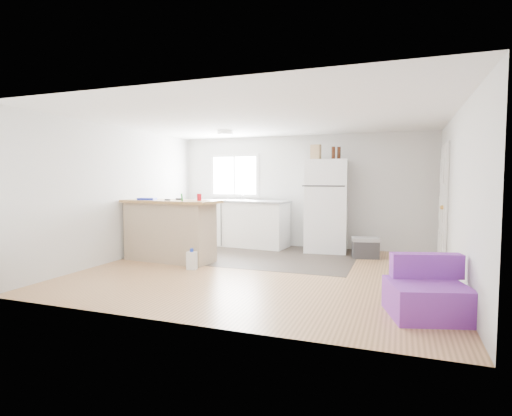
{
  "coord_description": "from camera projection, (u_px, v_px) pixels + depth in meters",
  "views": [
    {
      "loc": [
        2.03,
        -5.94,
        1.45
      ],
      "look_at": [
        -0.38,
        0.7,
        0.95
      ],
      "focal_mm": 28.0,
      "sensor_mm": 36.0,
      "label": 1
    }
  ],
  "objects": [
    {
      "name": "room",
      "position": [
        264.0,
        196.0,
        6.28
      ],
      "size": [
        5.51,
        5.01,
        2.41
      ],
      "color": "olive",
      "rests_on": "ground"
    },
    {
      "name": "vinyl_zone",
      "position": [
        249.0,
        254.0,
        7.78
      ],
      "size": [
        4.05,
        2.5,
        0.0
      ],
      "primitive_type": "cube",
      "color": "#382F2A",
      "rests_on": "floor"
    },
    {
      "name": "window",
      "position": [
        235.0,
        176.0,
        9.11
      ],
      "size": [
        1.18,
        0.06,
        0.98
      ],
      "color": "white",
      "rests_on": "back_wall"
    },
    {
      "name": "interior_door",
      "position": [
        443.0,
        205.0,
        6.81
      ],
      "size": [
        0.11,
        0.92,
        2.1
      ],
      "color": "white",
      "rests_on": "right_wall"
    },
    {
      "name": "ceiling_fixture",
      "position": [
        225.0,
        133.0,
        7.73
      ],
      "size": [
        0.3,
        0.3,
        0.07
      ],
      "primitive_type": "cylinder",
      "color": "white",
      "rests_on": "ceiling"
    },
    {
      "name": "kitchen_cabinets",
      "position": [
        239.0,
        223.0,
        8.79
      ],
      "size": [
        2.31,
        0.91,
        1.3
      ],
      "rotation": [
        0.0,
        0.0,
        -0.09
      ],
      "color": "white",
      "rests_on": "floor"
    },
    {
      "name": "peninsula",
      "position": [
        170.0,
        230.0,
        7.13
      ],
      "size": [
        1.83,
        0.85,
        1.09
      ],
      "rotation": [
        0.0,
        0.0,
        -0.1
      ],
      "color": "#C6B08F",
      "rests_on": "floor"
    },
    {
      "name": "refrigerator",
      "position": [
        326.0,
        206.0,
        8.05
      ],
      "size": [
        0.89,
        0.85,
        1.85
      ],
      "rotation": [
        0.0,
        0.0,
        0.1
      ],
      "color": "white",
      "rests_on": "floor"
    },
    {
      "name": "cooler",
      "position": [
        365.0,
        248.0,
        7.41
      ],
      "size": [
        0.55,
        0.43,
        0.38
      ],
      "rotation": [
        0.0,
        0.0,
        0.21
      ],
      "color": "#313133",
      "rests_on": "floor"
    },
    {
      "name": "purple_seat",
      "position": [
        427.0,
        294.0,
        4.25
      ],
      "size": [
        0.93,
        0.91,
        0.63
      ],
      "rotation": [
        0.0,
        0.0,
        0.28
      ],
      "color": "purple",
      "rests_on": "floor"
    },
    {
      "name": "cleaner_jug",
      "position": [
        192.0,
        260.0,
        6.45
      ],
      "size": [
        0.17,
        0.13,
        0.34
      ],
      "rotation": [
        0.0,
        0.0,
        0.16
      ],
      "color": "white",
      "rests_on": "floor"
    },
    {
      "name": "mop",
      "position": [
        179.0,
        250.0,
        6.94
      ],
      "size": [
        0.21,
        0.35,
        1.23
      ],
      "rotation": [
        0.0,
        0.0,
        0.09
      ],
      "color": "green",
      "rests_on": "floor"
    },
    {
      "name": "red_cup",
      "position": [
        199.0,
        197.0,
        6.89
      ],
      "size": [
        0.09,
        0.09,
        0.12
      ],
      "primitive_type": "cylinder",
      "rotation": [
        0.0,
        0.0,
        -0.21
      ],
      "color": "red",
      "rests_on": "peninsula"
    },
    {
      "name": "blue_tray",
      "position": [
        147.0,
        199.0,
        7.15
      ],
      "size": [
        0.34,
        0.28,
        0.04
      ],
      "primitive_type": "cube",
      "rotation": [
        0.0,
        0.0,
        0.24
      ],
      "color": "#1220B1",
      "rests_on": "peninsula"
    },
    {
      "name": "tool_a",
      "position": [
        179.0,
        199.0,
        7.16
      ],
      "size": [
        0.15,
        0.09,
        0.03
      ],
      "primitive_type": "cube",
      "rotation": [
        0.0,
        0.0,
        -0.29
      ],
      "color": "black",
      "rests_on": "peninsula"
    },
    {
      "name": "tool_b",
      "position": [
        167.0,
        200.0,
        6.95
      ],
      "size": [
        0.11,
        0.06,
        0.03
      ],
      "primitive_type": "cube",
      "rotation": [
        0.0,
        0.0,
        -0.19
      ],
      "color": "black",
      "rests_on": "peninsula"
    },
    {
      "name": "cardboard_box",
      "position": [
        316.0,
        152.0,
        7.97
      ],
      "size": [
        0.22,
        0.15,
        0.3
      ],
      "primitive_type": "cube",
      "rotation": [
        0.0,
        0.0,
        -0.25
      ],
      "color": "tan",
      "rests_on": "refrigerator"
    },
    {
      "name": "bottle_left",
      "position": [
        333.0,
        153.0,
        7.83
      ],
      "size": [
        0.08,
        0.08,
        0.25
      ],
      "primitive_type": "cylinder",
      "rotation": [
        0.0,
        0.0,
        -0.19
      ],
      "color": "#39180A",
      "rests_on": "refrigerator"
    },
    {
      "name": "bottle_right",
      "position": [
        339.0,
        153.0,
        7.87
      ],
      "size": [
        0.09,
        0.09,
        0.25
      ],
      "primitive_type": "cylinder",
      "rotation": [
        0.0,
        0.0,
        -0.28
      ],
      "color": "#39180A",
      "rests_on": "refrigerator"
    }
  ]
}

